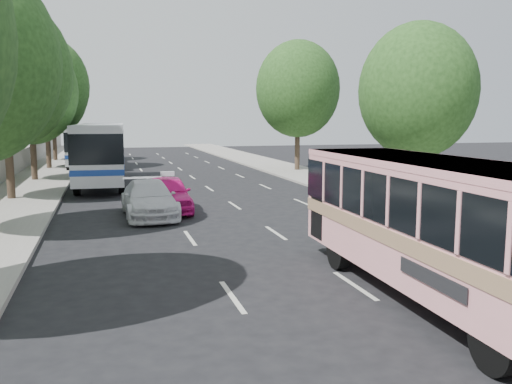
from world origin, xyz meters
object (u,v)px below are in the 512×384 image
object	(u,v)px
pink_bus	(439,215)
white_pickup	(149,199)
pink_taxi	(168,194)
tour_coach_rear	(83,143)
tour_coach_front	(101,149)

from	to	relation	value
pink_bus	white_pickup	xyz separation A→B (m)	(-5.02, 11.70, -1.15)
pink_bus	pink_taxi	size ratio (longest dim) A/B	2.16
tour_coach_rear	pink_bus	bearing A→B (deg)	-77.54
pink_taxi	pink_bus	bearing A→B (deg)	-70.85
tour_coach_front	white_pickup	bearing A→B (deg)	-78.78
white_pickup	tour_coach_front	bearing A→B (deg)	97.29
white_pickup	tour_coach_front	size ratio (longest dim) A/B	0.41
pink_taxi	tour_coach_rear	distance (m)	22.81
pink_bus	tour_coach_rear	size ratio (longest dim) A/B	0.87
pink_bus	white_pickup	world-z (taller)	pink_bus
tour_coach_rear	pink_taxi	bearing A→B (deg)	-80.48
pink_bus	pink_taxi	bearing A→B (deg)	109.43
white_pickup	pink_taxi	bearing A→B (deg)	46.85
pink_bus	tour_coach_rear	bearing A→B (deg)	104.40
pink_bus	white_pickup	size ratio (longest dim) A/B	1.95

